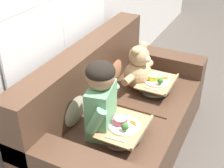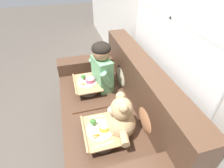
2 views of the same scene
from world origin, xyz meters
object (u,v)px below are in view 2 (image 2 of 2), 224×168
at_px(throw_pillow_behind_child, 124,72).
at_px(throw_pillow_behind_teddy, 149,115).
at_px(teddy_bear, 120,120).
at_px(lap_tray_teddy, 100,133).
at_px(couch, 114,113).
at_px(lap_tray_child, 88,85).
at_px(child_figure, 102,64).

relative_size(throw_pillow_behind_child, throw_pillow_behind_teddy, 1.05).
relative_size(throw_pillow_behind_child, teddy_bear, 0.79).
bearing_deg(teddy_bear, lap_tray_teddy, -89.99).
bearing_deg(lap_tray_teddy, teddy_bear, 90.01).
relative_size(throw_pillow_behind_teddy, lap_tray_teddy, 0.91).
bearing_deg(couch, lap_tray_child, -148.14).
bearing_deg(throw_pillow_behind_child, lap_tray_child, -90.03).
relative_size(couch, throw_pillow_behind_child, 5.08).
height_order(throw_pillow_behind_teddy, teddy_bear, teddy_bear).
bearing_deg(lap_tray_child, throw_pillow_behind_child, 89.97).
height_order(teddy_bear, lap_tray_teddy, teddy_bear).
bearing_deg(teddy_bear, child_figure, 179.61).
relative_size(throw_pillow_behind_teddy, child_figure, 0.60).
relative_size(teddy_bear, lap_tray_teddy, 1.21).
bearing_deg(lap_tray_teddy, throw_pillow_behind_teddy, 89.89).
bearing_deg(lap_tray_child, lap_tray_teddy, -0.00).
bearing_deg(throw_pillow_behind_teddy, child_figure, -159.59).
height_order(throw_pillow_behind_child, lap_tray_teddy, throw_pillow_behind_child).
bearing_deg(teddy_bear, lap_tray_child, -165.99).
distance_m(throw_pillow_behind_child, lap_tray_teddy, 0.85).
relative_size(throw_pillow_behind_teddy, teddy_bear, 0.76).
height_order(child_figure, lap_tray_teddy, child_figure).
xyz_separation_m(lap_tray_child, lap_tray_teddy, (0.71, -0.00, 0.00)).
xyz_separation_m(teddy_bear, lap_tray_child, (-0.71, -0.18, -0.12)).
relative_size(child_figure, teddy_bear, 1.26).
xyz_separation_m(throw_pillow_behind_teddy, child_figure, (-0.71, -0.27, 0.15)).
height_order(couch, teddy_bear, couch).
xyz_separation_m(throw_pillow_behind_child, lap_tray_teddy, (0.71, -0.45, -0.11)).
distance_m(child_figure, lap_tray_teddy, 0.78).
xyz_separation_m(throw_pillow_behind_child, lap_tray_child, (-0.00, -0.45, -0.11)).
relative_size(throw_pillow_behind_child, lap_tray_child, 0.91).
bearing_deg(couch, throw_pillow_behind_child, 147.61).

